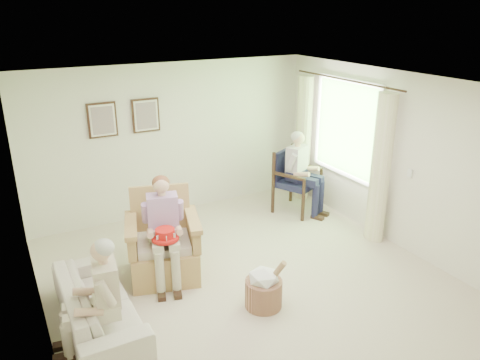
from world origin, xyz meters
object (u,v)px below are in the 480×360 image
Objects in this scene: wicker_armchair at (163,250)px; person_wicker at (165,223)px; red_hat at (165,235)px; person_dark at (301,167)px; sofa at (98,304)px; person_sofa at (103,291)px; hatbox at (264,287)px; wood_armchair at (294,178)px.

person_wicker is (-0.00, -0.15, 0.47)m from wicker_armchair.
wicker_armchair is 0.52m from red_hat.
person_wicker is at bearing 172.87° from person_dark.
sofa is 1.32× the size of person_dark.
person_sofa is 1.84× the size of hatbox.
sofa is at bearing 161.88° from hatbox.
wicker_armchair is 1.75× the size of hatbox.
wood_armchair is at bearing 64.03° from person_dark.
sofa is at bearing -160.79° from red_hat.
hatbox is (1.84, -0.60, -0.01)m from sofa.
wicker_armchair is at bearing 122.61° from hatbox.
sofa is 1.33× the size of person_wicker.
hatbox is (0.89, -0.93, -0.50)m from red_hat.
wicker_armchair is at bearing 105.82° from person_wicker.
person_wicker reaches higher than hatbox.
person_wicker is at bearing 69.61° from red_hat.
person_sofa is (-0.00, -0.42, 0.41)m from sofa.
sofa is (-1.02, -0.67, -0.10)m from wicker_armchair.
sofa is 1.28m from person_wicker.
person_dark is at bearing -115.97° from wood_armchair.
wicker_armchair is at bearing 173.32° from wood_armchair.
wicker_armchair is 2.96m from person_dark.
sofa is 0.59m from person_sofa.
person_wicker reaches higher than sofa.
wicker_armchair reaches higher than wood_armchair.
wood_armchair is at bearing 24.73° from red_hat.
sofa is 4.15m from person_dark.
wicker_armchair is at bearing 170.03° from person_dark.
wood_armchair reaches higher than hatbox.
wicker_armchair reaches higher than sofa.
wood_armchair is 3.04m from person_wicker.
red_hat is (-0.07, -0.19, -0.08)m from person_wicker.
wicker_armchair is 0.49m from person_wicker.
wicker_armchair is at bearing 145.02° from person_sofa.
wicker_armchair is at bearing 78.35° from red_hat.
hatbox is at bearing -41.57° from wicker_armchair.
sofa is 1.53× the size of person_sofa.
person_dark is at bearing -68.88° from sofa.
person_dark reaches higher than sofa.
person_sofa is (-1.02, -1.10, 0.32)m from wicker_armchair.
wood_armchair is at bearing 37.83° from person_wicker.
person_dark is at bearing 34.65° from person_wicker.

